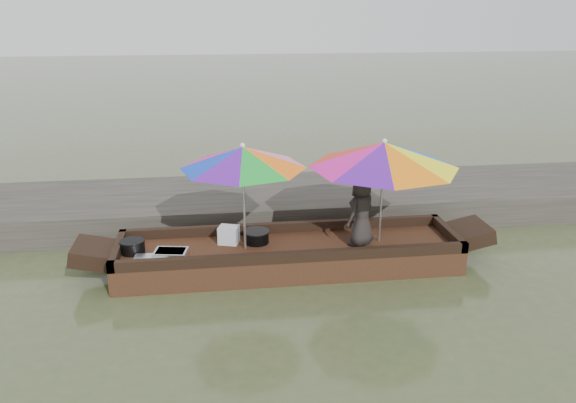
{
  "coord_description": "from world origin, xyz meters",
  "views": [
    {
      "loc": [
        -1.0,
        -7.45,
        3.64
      ],
      "look_at": [
        0.0,
        0.1,
        1.0
      ],
      "focal_mm": 35.0,
      "sensor_mm": 36.0,
      "label": 1
    }
  ],
  "objects": [
    {
      "name": "water",
      "position": [
        0.0,
        0.0,
        0.0
      ],
      "size": [
        80.0,
        80.0,
        0.0
      ],
      "primitive_type": "plane",
      "color": "#3B4827",
      "rests_on": "ground"
    },
    {
      "name": "tray_crayfish",
      "position": [
        -1.68,
        -0.15,
        0.39
      ],
      "size": [
        0.49,
        0.38,
        0.09
      ],
      "primitive_type": "cube",
      "rotation": [
        0.0,
        0.0,
        -0.17
      ],
      "color": "silver",
      "rests_on": "boat_hull"
    },
    {
      "name": "boat_hull",
      "position": [
        0.0,
        0.0,
        0.17
      ],
      "size": [
        4.95,
        1.2,
        0.35
      ],
      "primitive_type": "cube",
      "color": "black",
      "rests_on": "water"
    },
    {
      "name": "umbrella_stern",
      "position": [
        1.35,
        0.0,
        1.12
      ],
      "size": [
        2.46,
        2.46,
        1.55
      ],
      "primitive_type": null,
      "rotation": [
        0.0,
        0.0,
        -0.16
      ],
      "color": "blue",
      "rests_on": "boat_hull"
    },
    {
      "name": "dock",
      "position": [
        0.0,
        2.2,
        0.25
      ],
      "size": [
        22.0,
        2.2,
        0.5
      ],
      "primitive_type": "cube",
      "color": "#2D2B26",
      "rests_on": "ground"
    },
    {
      "name": "tray_scallop",
      "position": [
        -1.95,
        -0.29,
        0.38
      ],
      "size": [
        0.47,
        0.35,
        0.06
      ],
      "primitive_type": "cube",
      "rotation": [
        0.0,
        0.0,
        -0.08
      ],
      "color": "silver",
      "rests_on": "boat_hull"
    },
    {
      "name": "supply_bag",
      "position": [
        -0.86,
        0.22,
        0.48
      ],
      "size": [
        0.33,
        0.3,
        0.26
      ],
      "primitive_type": "cube",
      "rotation": [
        0.0,
        0.0,
        -0.31
      ],
      "color": "silver",
      "rests_on": "boat_hull"
    },
    {
      "name": "vendor",
      "position": [
        1.04,
        -0.1,
        0.87
      ],
      "size": [
        0.61,
        0.59,
        1.05
      ],
      "primitive_type": "imported",
      "rotation": [
        0.0,
        0.0,
        3.82
      ],
      "color": "black",
      "rests_on": "boat_hull"
    },
    {
      "name": "cooking_pot",
      "position": [
        -2.23,
        0.06,
        0.44
      ],
      "size": [
        0.35,
        0.35,
        0.18
      ],
      "primitive_type": "cylinder",
      "color": "black",
      "rests_on": "boat_hull"
    },
    {
      "name": "umbrella_bow",
      "position": [
        -0.64,
        0.0,
        1.12
      ],
      "size": [
        1.94,
        1.94,
        1.55
      ],
      "primitive_type": null,
      "rotation": [
        0.0,
        0.0,
        -0.11
      ],
      "color": "pink",
      "rests_on": "boat_hull"
    },
    {
      "name": "charcoal_grill",
      "position": [
        -0.46,
        0.19,
        0.44
      ],
      "size": [
        0.36,
        0.36,
        0.17
      ],
      "primitive_type": "cylinder",
      "color": "black",
      "rests_on": "boat_hull"
    }
  ]
}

